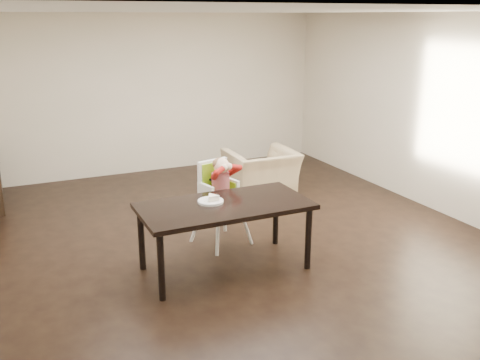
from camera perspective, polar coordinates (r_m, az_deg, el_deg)
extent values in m
plane|color=black|center=(6.62, -0.18, -6.47)|extent=(7.00, 7.00, 0.00)
cube|color=beige|center=(9.45, -9.11, 9.02)|extent=(6.00, 0.02, 2.70)
cube|color=beige|center=(7.91, 20.16, 6.63)|extent=(0.02, 7.00, 2.70)
cube|color=white|center=(6.06, -0.21, 17.61)|extent=(6.00, 7.00, 0.02)
cube|color=black|center=(5.65, -1.65, -2.79)|extent=(1.80, 0.90, 0.05)
cylinder|color=black|center=(5.22, -8.41, -9.18)|extent=(0.07, 0.07, 0.70)
cylinder|color=black|center=(5.84, 7.30, -6.22)|extent=(0.07, 0.07, 0.70)
cylinder|color=black|center=(5.88, -10.47, -6.20)|extent=(0.07, 0.07, 0.70)
cylinder|color=black|center=(6.43, 3.84, -3.87)|extent=(0.07, 0.07, 0.70)
cylinder|color=white|center=(6.19, -2.40, -5.35)|extent=(0.05, 0.05, 0.57)
cylinder|color=white|center=(6.42, 0.51, -4.48)|extent=(0.05, 0.05, 0.57)
cylinder|color=white|center=(6.50, -4.55, -4.27)|extent=(0.05, 0.05, 0.57)
cylinder|color=white|center=(6.72, -1.70, -3.49)|extent=(0.05, 0.05, 0.57)
cube|color=white|center=(6.35, -2.06, -1.99)|extent=(0.49, 0.46, 0.05)
cube|color=#7EB016|center=(6.34, -2.06, -1.69)|extent=(0.39, 0.38, 0.03)
cube|color=white|center=(6.40, -2.93, 0.34)|extent=(0.41, 0.15, 0.43)
cube|color=#7EB016|center=(6.38, -2.77, 0.19)|extent=(0.34, 0.11, 0.39)
cube|color=black|center=(6.29, -2.84, -0.08)|extent=(0.08, 0.18, 0.02)
cube|color=black|center=(6.36, -1.89, 0.15)|extent=(0.08, 0.18, 0.02)
cylinder|color=red|center=(6.29, -2.08, -0.38)|extent=(0.28, 0.28, 0.27)
sphere|color=beige|center=(6.22, -1.99, 1.54)|extent=(0.22, 0.22, 0.18)
ellipsoid|color=brown|center=(6.23, -2.13, 1.77)|extent=(0.23, 0.22, 0.14)
sphere|color=beige|center=(6.12, -1.71, 1.34)|extent=(0.10, 0.10, 0.08)
sphere|color=beige|center=(6.16, -1.18, 1.46)|extent=(0.10, 0.10, 0.08)
cylinder|color=white|center=(5.68, -3.16, -2.32)|extent=(0.36, 0.36, 0.02)
torus|color=white|center=(5.68, -3.16, -2.20)|extent=(0.36, 0.36, 0.01)
imported|color=tan|center=(8.27, 2.29, 1.65)|extent=(1.02, 0.67, 0.89)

